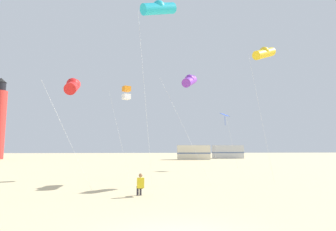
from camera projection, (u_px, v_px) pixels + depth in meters
name	position (u px, v px, depth m)	size (l,w,h in m)	color
kite_flyer_standing	(140.00, 184.00, 13.60)	(0.41, 0.55, 1.16)	yellow
kite_tube_violet	(190.00, 81.00, 20.87)	(3.40, 3.69, 8.40)	silver
kite_tube_scarlet	(73.00, 86.00, 16.42)	(2.95, 2.98, 6.97)	silver
kite_box_orange	(126.00, 93.00, 23.13)	(1.89, 1.84, 7.77)	silver
kite_tube_gold	(264.00, 53.00, 20.88)	(2.46, 2.18, 10.57)	silver
kite_tube_cyan	(159.00, 8.00, 16.60)	(2.56, 2.27, 11.86)	silver
kite_diamond_blue	(225.00, 117.00, 30.53)	(1.87, 1.87, 6.38)	silver
rv_van_cream	(193.00, 152.00, 52.27)	(6.60, 2.83, 2.80)	beige
rv_van_silver	(228.00, 152.00, 57.26)	(6.57, 2.72, 2.80)	#B7BABF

